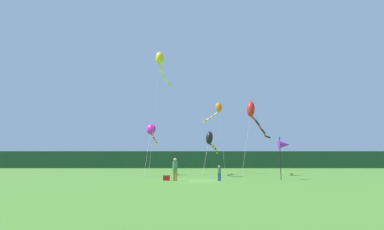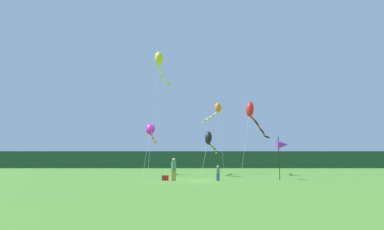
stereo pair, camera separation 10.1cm
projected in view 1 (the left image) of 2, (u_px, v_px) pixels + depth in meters
ground_plane at (192, 181)px, 25.11m from camera, size 120.00×120.00×0.00m
distant_treeline at (192, 160)px, 69.91m from camera, size 108.00×2.50×3.55m
person_adult at (175, 168)px, 24.70m from camera, size 0.38×0.38×1.71m
person_child at (219, 172)px, 24.70m from camera, size 0.26×0.26×1.16m
cooler_box at (166, 178)px, 25.08m from camera, size 0.50×0.35×0.40m
banner_flag_pole at (284, 145)px, 26.42m from camera, size 0.90×0.70×3.43m
kite_black at (210, 139)px, 36.15m from camera, size 2.06×5.75×4.90m
kite_yellow at (160, 62)px, 32.52m from camera, size 1.36×8.04×12.22m
kite_magenta at (151, 131)px, 35.74m from camera, size 1.03×7.69×5.68m
kite_orange at (217, 110)px, 40.44m from camera, size 2.41×5.97×8.62m
kite_red at (252, 113)px, 35.07m from camera, size 4.98×8.94×7.93m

